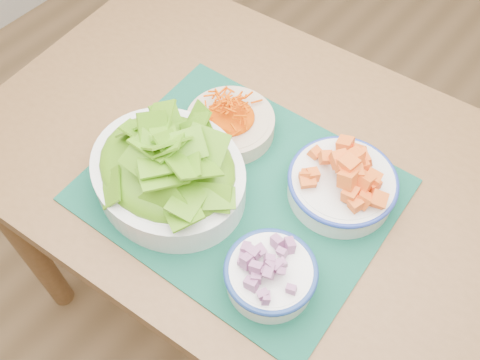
{
  "coord_description": "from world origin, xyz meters",
  "views": [
    {
      "loc": [
        0.25,
        -0.39,
        1.57
      ],
      "look_at": [
        -0.09,
        0.02,
        0.78
      ],
      "focal_mm": 40.0,
      "sensor_mm": 36.0,
      "label": 1
    }
  ],
  "objects_px": {
    "placemat": "(240,190)",
    "onion_bowl": "(271,273)",
    "table": "(252,189)",
    "carrot_bowl": "(230,122)",
    "squash_bowl": "(343,180)",
    "lettuce_bowl": "(167,165)"
  },
  "relations": [
    {
      "from": "placemat",
      "to": "squash_bowl",
      "type": "height_order",
      "value": "squash_bowl"
    },
    {
      "from": "placemat",
      "to": "onion_bowl",
      "type": "relative_size",
      "value": 2.78
    },
    {
      "from": "carrot_bowl",
      "to": "table",
      "type": "bearing_deg",
      "value": -14.86
    },
    {
      "from": "table",
      "to": "onion_bowl",
      "type": "height_order",
      "value": "onion_bowl"
    },
    {
      "from": "table",
      "to": "placemat",
      "type": "height_order",
      "value": "placemat"
    },
    {
      "from": "carrot_bowl",
      "to": "onion_bowl",
      "type": "relative_size",
      "value": 1.03
    },
    {
      "from": "placemat",
      "to": "carrot_bowl",
      "type": "xyz_separation_m",
      "value": [
        -0.1,
        0.09,
        0.03
      ]
    },
    {
      "from": "carrot_bowl",
      "to": "onion_bowl",
      "type": "xyz_separation_m",
      "value": [
        0.25,
        -0.2,
        0.01
      ]
    },
    {
      "from": "placemat",
      "to": "onion_bowl",
      "type": "distance_m",
      "value": 0.19
    },
    {
      "from": "placemat",
      "to": "onion_bowl",
      "type": "height_order",
      "value": "onion_bowl"
    },
    {
      "from": "lettuce_bowl",
      "to": "squash_bowl",
      "type": "bearing_deg",
      "value": 42.61
    },
    {
      "from": "placemat",
      "to": "squash_bowl",
      "type": "distance_m",
      "value": 0.19
    },
    {
      "from": "carrot_bowl",
      "to": "squash_bowl",
      "type": "distance_m",
      "value": 0.25
    },
    {
      "from": "placemat",
      "to": "lettuce_bowl",
      "type": "bearing_deg",
      "value": -147.01
    },
    {
      "from": "squash_bowl",
      "to": "lettuce_bowl",
      "type": "relative_size",
      "value": 0.71
    },
    {
      "from": "placemat",
      "to": "carrot_bowl",
      "type": "bearing_deg",
      "value": 133.69
    },
    {
      "from": "lettuce_bowl",
      "to": "onion_bowl",
      "type": "height_order",
      "value": "lettuce_bowl"
    },
    {
      "from": "carrot_bowl",
      "to": "squash_bowl",
      "type": "xyz_separation_m",
      "value": [
        0.24,
        0.02,
        0.01
      ]
    },
    {
      "from": "placemat",
      "to": "carrot_bowl",
      "type": "distance_m",
      "value": 0.14
    },
    {
      "from": "table",
      "to": "carrot_bowl",
      "type": "xyz_separation_m",
      "value": [
        -0.07,
        0.02,
        0.15
      ]
    },
    {
      "from": "table",
      "to": "onion_bowl",
      "type": "relative_size",
      "value": 6.11
    },
    {
      "from": "table",
      "to": "squash_bowl",
      "type": "distance_m",
      "value": 0.24
    }
  ]
}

